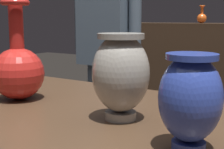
{
  "coord_description": "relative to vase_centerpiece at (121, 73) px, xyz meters",
  "views": [
    {
      "loc": [
        0.44,
        -0.63,
        1.02
      ],
      "look_at": [
        0.03,
        -0.0,
        0.9
      ],
      "focal_mm": 54.1,
      "sensor_mm": 36.0,
      "label": 1
    }
  ],
  "objects": [
    {
      "name": "vase_centerpiece",
      "position": [
        0.0,
        0.0,
        0.0
      ],
      "size": [
        0.13,
        0.13,
        0.19
      ],
      "color": "gray",
      "rests_on": "display_plinth"
    },
    {
      "name": "vase_tall_behind",
      "position": [
        0.19,
        -0.09,
        -0.01
      ],
      "size": [
        0.11,
        0.11,
        0.17
      ],
      "color": "#2D429E",
      "rests_on": "display_plinth"
    },
    {
      "name": "vase_left_accent",
      "position": [
        -0.34,
        0.01,
        -0.02
      ],
      "size": [
        0.15,
        0.15,
        0.28
      ],
      "color": "red",
      "rests_on": "display_plinth"
    },
    {
      "name": "shelf_vase_left",
      "position": [
        -0.57,
        2.21,
        0.13
      ],
      "size": [
        0.08,
        0.08,
        0.15
      ],
      "color": "#E55B1E",
      "rests_on": "back_display_shelf"
    },
    {
      "name": "visitor_near_left",
      "position": [
        -0.74,
        1.03,
        -0.01
      ],
      "size": [
        0.47,
        0.19,
        1.53
      ],
      "rotation": [
        0.0,
        0.0,
        3.1
      ],
      "color": "slate",
      "rests_on": "ground_plane"
    }
  ]
}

